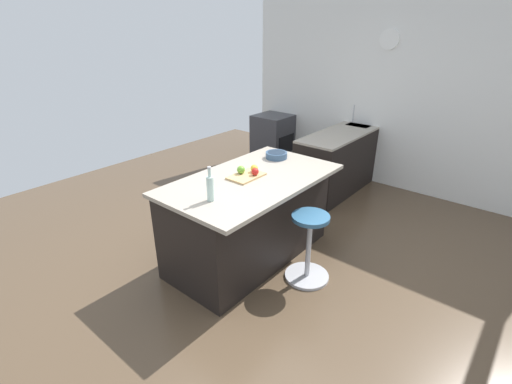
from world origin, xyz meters
The scene contains 12 objects.
ground_plane centered at (0.00, 0.00, 0.00)m, with size 8.08×8.08×0.00m, color brown.
interior_partition_left centered at (-3.11, 0.00, 1.44)m, with size 0.15×4.80×2.87m.
sink_cabinet centered at (-2.76, -0.39, 0.45)m, with size 2.36×0.60×1.18m.
oven_range centered at (-2.76, -1.92, 0.43)m, with size 0.60×0.61×0.87m.
kitchen_island centered at (-0.16, -0.26, 0.47)m, with size 1.84×1.05×0.93m.
stool_by_window centered at (-0.23, 0.45, 0.33)m, with size 0.44×0.44×0.70m.
cutting_board centered at (-0.14, -0.27, 0.94)m, with size 0.36×0.24×0.02m, color tan.
apple_yellow centered at (-0.26, -0.27, 0.99)m, with size 0.08×0.08×0.08m, color gold.
apple_green centered at (-0.14, -0.34, 0.99)m, with size 0.08×0.08×0.08m, color #609E2D.
apple_red centered at (-0.20, -0.20, 0.99)m, with size 0.08×0.08×0.08m, color red.
water_bottle centered at (0.46, -0.15, 1.06)m, with size 0.06×0.06×0.31m.
fruit_bowl centered at (-0.80, -0.38, 0.97)m, with size 0.25×0.25×0.07m.
Camera 1 is at (2.42, 1.98, 2.32)m, focal length 25.79 mm.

